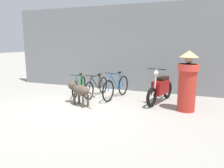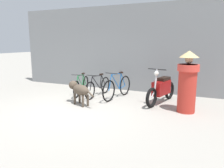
% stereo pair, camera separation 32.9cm
% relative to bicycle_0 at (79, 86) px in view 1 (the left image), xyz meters
% --- Properties ---
extents(ground_plane, '(60.00, 60.00, 0.00)m').
position_rel_bicycle_0_xyz_m(ground_plane, '(0.76, -1.77, -0.32)').
color(ground_plane, '#9E998E').
extents(shop_wall_back, '(8.80, 0.20, 3.31)m').
position_rel_bicycle_0_xyz_m(shop_wall_back, '(0.76, 1.41, 1.33)').
color(shop_wall_back, slate).
rests_on(shop_wall_back, ground).
extents(bicycle_0, '(0.54, 1.66, 0.79)m').
position_rel_bicycle_0_xyz_m(bicycle_0, '(0.00, 0.00, 0.00)').
color(bicycle_0, black).
rests_on(bicycle_0, ground).
extents(bicycle_1, '(0.46, 1.72, 0.81)m').
position_rel_bicycle_0_xyz_m(bicycle_1, '(0.72, -0.04, 0.01)').
color(bicycle_1, black).
rests_on(bicycle_1, ground).
extents(bicycle_2, '(0.46, 1.77, 0.92)m').
position_rel_bicycle_0_xyz_m(bicycle_2, '(1.45, -0.01, 0.05)').
color(bicycle_2, black).
rests_on(bicycle_2, ground).
extents(motorcycle, '(0.65, 1.84, 1.13)m').
position_rel_bicycle_0_xyz_m(motorcycle, '(2.95, -0.02, 0.13)').
color(motorcycle, black).
rests_on(motorcycle, ground).
extents(stray_dog, '(1.19, 0.66, 0.70)m').
position_rel_bicycle_0_xyz_m(stray_dog, '(0.68, -1.21, 0.15)').
color(stray_dog, '#4C3F33').
rests_on(stray_dog, ground).
extents(person_in_robes, '(0.68, 0.68, 1.68)m').
position_rel_bicycle_0_xyz_m(person_in_robes, '(3.77, -0.65, 0.54)').
color(person_in_robes, '#B72D23').
rests_on(person_in_robes, ground).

